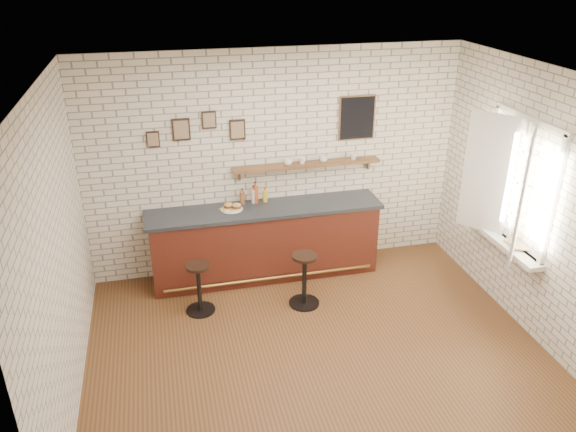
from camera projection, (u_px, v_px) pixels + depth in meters
name	position (u px, v px, depth m)	size (l,w,h in m)	color
ground	(315.00, 348.00, 6.32)	(5.00, 5.00, 0.00)	brown
bar_counter	(265.00, 242.00, 7.55)	(3.10, 0.65, 1.01)	#582117
sandwich_plate	(232.00, 209.00, 7.28)	(0.28, 0.28, 0.01)	white
ciabatta_sandwich	(232.00, 206.00, 7.26)	(0.24, 0.16, 0.08)	tan
potato_chips	(231.00, 209.00, 7.27)	(0.26, 0.19, 0.00)	gold
bitters_bottle_brown	(242.00, 198.00, 7.41)	(0.07, 0.07, 0.22)	brown
bitters_bottle_white	(254.00, 196.00, 7.43)	(0.06, 0.06, 0.24)	silver
bitters_bottle_amber	(255.00, 194.00, 7.43)	(0.07, 0.07, 0.30)	#AE491C
condiment_bottle_yellow	(265.00, 196.00, 7.47)	(0.06, 0.06, 0.20)	gold
bar_stool_left	(199.00, 286.00, 6.82)	(0.36, 0.36, 0.65)	black
bar_stool_right	(304.00, 278.00, 6.95)	(0.39, 0.39, 0.70)	black
wall_shelf	(307.00, 165.00, 7.44)	(2.00, 0.18, 0.18)	brown
shelf_cup_a	(288.00, 162.00, 7.36)	(0.11, 0.11, 0.09)	white
shelf_cup_b	(302.00, 161.00, 7.40)	(0.10, 0.10, 0.09)	white
shelf_cup_c	(324.00, 159.00, 7.46)	(0.12, 0.12, 0.09)	white
shelf_cup_d	(354.00, 156.00, 7.55)	(0.09, 0.09, 0.08)	white
back_wall_decor	(293.00, 122.00, 7.23)	(2.96, 0.02, 0.56)	black
window_sill	(503.00, 242.00, 6.71)	(0.20, 1.35, 0.06)	white
casement_window	(510.00, 184.00, 6.38)	(0.40, 1.30, 1.56)	white
book_lower	(508.00, 244.00, 6.56)	(0.15, 0.20, 0.02)	tan
book_upper	(510.00, 244.00, 6.53)	(0.18, 0.25, 0.02)	tan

